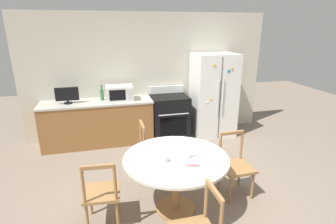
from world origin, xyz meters
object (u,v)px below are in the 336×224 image
(dining_chair_left, at_px, (102,193))
(dining_chair_far, at_px, (153,150))
(counter_bottle, at_px, (102,94))
(dining_chair_right, at_px, (235,166))
(refrigerator, at_px, (213,95))
(countertop_tv, at_px, (67,95))
(candle_glass, at_px, (164,159))
(microwave, at_px, (119,93))
(oven_range, at_px, (170,116))

(dining_chair_left, distance_m, dining_chair_far, 1.26)
(counter_bottle, relative_size, dining_chair_right, 0.34)
(refrigerator, xyz_separation_m, counter_bottle, (-2.34, 0.14, 0.13))
(refrigerator, bearing_deg, dining_chair_left, -135.63)
(dining_chair_far, bearing_deg, countertop_tv, -136.01)
(dining_chair_left, bearing_deg, candle_glass, 2.99)
(countertop_tv, distance_m, dining_chair_left, 2.56)
(microwave, distance_m, dining_chair_left, 2.53)
(refrigerator, xyz_separation_m, microwave, (-2.00, 0.05, 0.16))
(countertop_tv, height_order, counter_bottle, countertop_tv)
(refrigerator, height_order, dining_chair_right, refrigerator)
(candle_glass, bearing_deg, dining_chair_far, 87.56)
(candle_glass, bearing_deg, dining_chair_right, 11.38)
(oven_range, relative_size, dining_chair_far, 1.20)
(refrigerator, bearing_deg, microwave, 178.45)
(refrigerator, distance_m, dining_chair_right, 2.29)
(counter_bottle, bearing_deg, dining_chair_right, -52.57)
(candle_glass, bearing_deg, microwave, 98.11)
(dining_chair_far, bearing_deg, oven_range, 156.19)
(refrigerator, height_order, oven_range, refrigerator)
(dining_chair_far, bearing_deg, candle_glass, -2.04)
(microwave, height_order, counter_bottle, counter_bottle)
(refrigerator, xyz_separation_m, dining_chair_right, (-0.58, -2.17, -0.46))
(microwave, bearing_deg, counter_bottle, 165.20)
(refrigerator, distance_m, counter_bottle, 2.35)
(counter_bottle, bearing_deg, oven_range, -4.43)
(dining_chair_left, bearing_deg, countertop_tv, 108.13)
(dining_chair_right, bearing_deg, candle_glass, 9.54)
(oven_range, height_order, dining_chair_left, oven_range)
(oven_range, height_order, dining_chair_far, oven_range)
(oven_range, bearing_deg, microwave, 179.10)
(oven_range, xyz_separation_m, counter_bottle, (-1.37, 0.11, 0.55))
(dining_chair_left, bearing_deg, dining_chair_far, 55.27)
(dining_chair_right, bearing_deg, countertop_tv, -44.49)
(microwave, xyz_separation_m, counter_bottle, (-0.34, 0.09, -0.03))
(oven_range, relative_size, countertop_tv, 2.51)
(dining_chair_left, bearing_deg, counter_bottle, 93.17)
(refrigerator, distance_m, candle_glass, 2.90)
(counter_bottle, height_order, dining_chair_right, counter_bottle)
(countertop_tv, bearing_deg, dining_chair_left, -76.62)
(refrigerator, height_order, candle_glass, refrigerator)
(microwave, relative_size, dining_chair_left, 0.59)
(dining_chair_right, height_order, candle_glass, dining_chair_right)
(oven_range, bearing_deg, candle_glass, -105.77)
(countertop_tv, bearing_deg, refrigerator, -1.06)
(microwave, xyz_separation_m, dining_chair_right, (1.43, -2.22, -0.61))
(dining_chair_right, relative_size, dining_chair_left, 1.00)
(counter_bottle, distance_m, dining_chair_left, 2.57)
(dining_chair_right, distance_m, dining_chair_left, 1.85)
(refrigerator, xyz_separation_m, oven_range, (-0.97, 0.04, -0.42))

